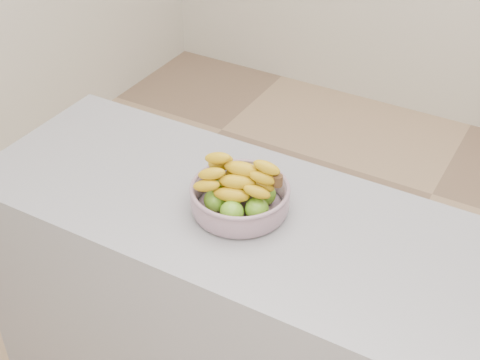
# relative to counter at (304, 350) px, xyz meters

# --- Properties ---
(counter) EXTENTS (2.00, 0.60, 0.90)m
(counter) POSITION_rel_counter_xyz_m (0.00, 0.00, 0.00)
(counter) COLOR gray
(counter) RESTS_ON ground
(fruit_bowl) EXTENTS (0.27, 0.27, 0.16)m
(fruit_bowl) POSITION_rel_counter_xyz_m (-0.22, -0.00, 0.50)
(fruit_bowl) COLOR #A0A9C0
(fruit_bowl) RESTS_ON counter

